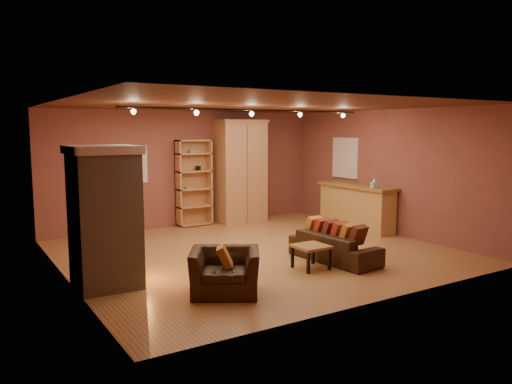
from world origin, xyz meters
TOP-DOWN VIEW (x-y plane):
  - floor at (0.00, 0.00)m, footprint 7.00×7.00m
  - ceiling at (0.00, 0.00)m, footprint 7.00×7.00m
  - back_wall at (0.00, 3.25)m, footprint 7.00×0.02m
  - left_wall at (-3.50, 0.00)m, footprint 0.02×6.50m
  - right_wall at (3.50, 0.00)m, footprint 0.02×6.50m
  - fireplace at (-3.04, -0.60)m, footprint 1.01×0.98m
  - back_window at (-1.30, 3.23)m, footprint 0.56×0.04m
  - bookcase at (0.10, 3.14)m, footprint 0.86×0.34m
  - armoire at (1.33, 2.92)m, footprint 1.27×0.72m
  - bar_counter at (3.20, 0.68)m, footprint 0.59×2.20m
  - tissue_box at (3.15, 0.07)m, footprint 0.13×0.13m
  - right_window at (3.47, 1.40)m, footprint 0.05×0.90m
  - loveseat at (0.83, -1.29)m, footprint 0.65×1.79m
  - armchair at (-1.69, -1.82)m, footprint 1.17×1.05m
  - coffee_table at (0.16, -1.47)m, footprint 0.54×0.54m
  - track_rail at (0.00, 0.20)m, footprint 5.20×0.09m

SIDE VIEW (x-z plane):
  - floor at x=0.00m, z-range 0.00..0.00m
  - coffee_table at x=0.16m, z-range 0.14..0.55m
  - loveseat at x=0.83m, z-range -0.01..0.74m
  - armchair at x=-1.69m, z-range 0.00..0.86m
  - bar_counter at x=3.20m, z-range 0.01..1.06m
  - fireplace at x=-3.04m, z-range 0.00..2.12m
  - bookcase at x=0.10m, z-range 0.02..2.13m
  - tissue_box at x=3.15m, z-range 1.04..1.25m
  - armoire at x=1.33m, z-range 0.00..2.60m
  - back_wall at x=0.00m, z-range 0.00..2.80m
  - left_wall at x=-3.50m, z-range 0.00..2.80m
  - right_wall at x=3.50m, z-range 0.00..2.80m
  - back_window at x=-1.30m, z-range 1.12..1.98m
  - right_window at x=3.47m, z-range 1.15..2.15m
  - track_rail at x=0.00m, z-range 2.62..2.75m
  - ceiling at x=0.00m, z-range 2.80..2.80m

